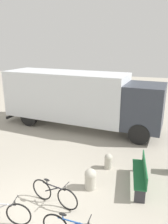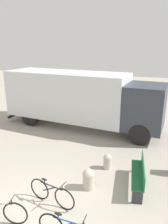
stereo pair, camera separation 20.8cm
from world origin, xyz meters
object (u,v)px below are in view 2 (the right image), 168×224
at_px(bollard_far_bench, 107,161).
at_px(park_bench, 140,173).
at_px(bollard_near_bench, 88,178).
at_px(bicycle_middle, 51,193).
at_px(delivery_truck, 79,97).

bearing_deg(bollard_far_bench, park_bench, -30.37).
height_order(park_bench, bollard_near_bench, park_bench).
xyz_separation_m(park_bench, bollard_near_bench, (-1.67, -0.70, -0.13)).
height_order(park_bench, bicycle_middle, park_bench).
bearing_deg(bollard_near_bench, bollard_far_bench, 77.53).
bearing_deg(park_bench, bollard_near_bench, 105.78).
xyz_separation_m(bollard_near_bench, bollard_far_bench, (0.33, 1.48, -0.06)).
bearing_deg(bollard_far_bench, delivery_truck, 123.52).
xyz_separation_m(delivery_truck, bollard_near_bench, (2.38, -5.57, -1.45)).
distance_m(park_bench, bollard_far_bench, 1.56).
distance_m(park_bench, bollard_near_bench, 1.81).
height_order(delivery_truck, park_bench, delivery_truck).
height_order(bicycle_middle, bollard_near_bench, bicycle_middle).
relative_size(bollard_near_bench, bollard_far_bench, 1.19).
distance_m(bicycle_middle, bollard_far_bench, 2.86).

